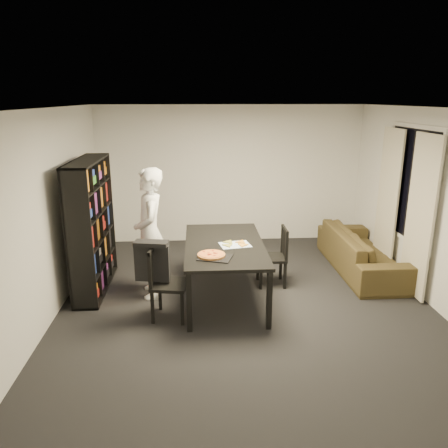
{
  "coord_description": "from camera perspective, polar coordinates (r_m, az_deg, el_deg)",
  "views": [
    {
      "loc": [
        -0.65,
        -5.49,
        2.72
      ],
      "look_at": [
        -0.28,
        0.25,
        1.05
      ],
      "focal_mm": 35.0,
      "sensor_mm": 36.0,
      "label": 1
    }
  ],
  "objects": [
    {
      "name": "room",
      "position": [
        5.71,
        2.97,
        1.77
      ],
      "size": [
        5.01,
        5.51,
        2.61
      ],
      "color": "black",
      "rests_on": "ground"
    },
    {
      "name": "window_pane",
      "position": [
        6.96,
        23.23,
        4.78
      ],
      "size": [
        0.02,
        1.4,
        1.6
      ],
      "primitive_type": "cube",
      "color": "black",
      "rests_on": "room"
    },
    {
      "name": "window_frame",
      "position": [
        6.96,
        23.2,
        4.78
      ],
      "size": [
        0.03,
        1.52,
        1.72
      ],
      "primitive_type": "cube",
      "color": "white",
      "rests_on": "room"
    },
    {
      "name": "curtain_left",
      "position": [
        6.55,
        24.22,
        0.86
      ],
      "size": [
        0.03,
        0.7,
        2.25
      ],
      "primitive_type": "cube",
      "color": "beige",
      "rests_on": "room"
    },
    {
      "name": "curtain_right",
      "position": [
        7.45,
        20.6,
        2.98
      ],
      "size": [
        0.03,
        0.7,
        2.25
      ],
      "primitive_type": "cube",
      "color": "beige",
      "rests_on": "room"
    },
    {
      "name": "bookshelf",
      "position": [
        6.52,
        -16.89,
        -0.28
      ],
      "size": [
        0.35,
        1.5,
        1.9
      ],
      "primitive_type": "cube",
      "color": "black",
      "rests_on": "room"
    },
    {
      "name": "dining_table",
      "position": [
        5.99,
        0.06,
        -3.22
      ],
      "size": [
        1.07,
        1.92,
        0.8
      ],
      "color": "black",
      "rests_on": "room"
    },
    {
      "name": "chair_left",
      "position": [
        5.59,
        -8.0,
        -6.97
      ],
      "size": [
        0.51,
        0.51,
        0.94
      ],
      "rotation": [
        0.0,
        0.0,
        1.4
      ],
      "color": "black",
      "rests_on": "room"
    },
    {
      "name": "chair_right",
      "position": [
        6.55,
        6.98,
        -3.69
      ],
      "size": [
        0.42,
        0.42,
        0.89
      ],
      "rotation": [
        0.0,
        0.0,
        -1.58
      ],
      "color": "black",
      "rests_on": "room"
    },
    {
      "name": "draped_jacket",
      "position": [
        5.53,
        -9.39,
        -4.59
      ],
      "size": [
        0.45,
        0.25,
        0.52
      ],
      "rotation": [
        0.0,
        0.0,
        1.4
      ],
      "color": "black",
      "rests_on": "chair_left"
    },
    {
      "name": "person",
      "position": [
        6.13,
        -9.64,
        -1.21
      ],
      "size": [
        0.54,
        0.73,
        1.82
      ],
      "primitive_type": "imported",
      "rotation": [
        0.0,
        0.0,
        -1.41
      ],
      "color": "white",
      "rests_on": "room"
    },
    {
      "name": "baking_tray",
      "position": [
        5.45,
        -1.15,
        -4.37
      ],
      "size": [
        0.48,
        0.43,
        0.01
      ],
      "primitive_type": "cube",
      "rotation": [
        0.0,
        0.0,
        -0.31
      ],
      "color": "black",
      "rests_on": "dining_table"
    },
    {
      "name": "pepperoni_pizza",
      "position": [
        5.48,
        -1.66,
        -4.04
      ],
      "size": [
        0.35,
        0.35,
        0.03
      ],
      "rotation": [
        0.0,
        0.0,
        0.29
      ],
      "color": "#A4642F",
      "rests_on": "dining_table"
    },
    {
      "name": "kitchen_towel",
      "position": [
        5.91,
        1.44,
        -2.73
      ],
      "size": [
        0.45,
        0.37,
        0.01
      ],
      "primitive_type": "cube",
      "rotation": [
        0.0,
        0.0,
        0.19
      ],
      "color": "white",
      "rests_on": "dining_table"
    },
    {
      "name": "pizza_slices",
      "position": [
        5.93,
        1.44,
        -2.56
      ],
      "size": [
        0.44,
        0.4,
        0.01
      ],
      "primitive_type": null,
      "rotation": [
        0.0,
        0.0,
        -0.27
      ],
      "color": "gold",
      "rests_on": "dining_table"
    },
    {
      "name": "sofa",
      "position": [
        7.44,
        17.61,
        -3.39
      ],
      "size": [
        0.86,
        2.21,
        0.65
      ],
      "primitive_type": "imported",
      "rotation": [
        0.0,
        0.0,
        1.57
      ],
      "color": "#383416",
      "rests_on": "room"
    }
  ]
}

